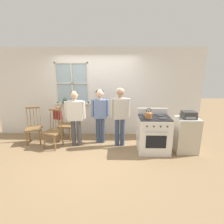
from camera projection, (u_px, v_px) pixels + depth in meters
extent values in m
plane|color=#937551|center=(93.00, 154.00, 4.41)|extent=(16.00, 16.00, 0.00)
cube|color=white|center=(26.00, 93.00, 5.47)|extent=(1.91, 0.06, 2.70)
cube|color=white|center=(145.00, 93.00, 5.39)|extent=(3.46, 0.06, 2.70)
cube|color=white|center=(74.00, 118.00, 5.65)|extent=(1.02, 0.06, 1.03)
cube|color=white|center=(71.00, 55.00, 5.15)|extent=(1.02, 0.06, 0.43)
cube|color=silver|center=(73.00, 104.00, 5.45)|extent=(1.08, 0.10, 0.03)
cube|color=#9EB7C6|center=(72.00, 83.00, 5.37)|extent=(0.96, 0.01, 1.19)
cube|color=silver|center=(72.00, 83.00, 5.34)|extent=(0.04, 0.02, 1.25)
cube|color=silver|center=(72.00, 83.00, 5.34)|extent=(1.02, 0.02, 0.04)
cube|color=silver|center=(56.00, 83.00, 5.36)|extent=(0.04, 0.03, 1.25)
cube|color=silver|center=(88.00, 83.00, 5.33)|extent=(0.04, 0.03, 1.25)
cube|color=silver|center=(71.00, 63.00, 5.19)|extent=(1.02, 0.03, 0.04)
cube|color=silver|center=(73.00, 102.00, 5.50)|extent=(1.02, 0.03, 0.04)
cube|color=olive|center=(53.00, 132.00, 4.70)|extent=(0.53, 0.52, 0.04)
cylinder|color=olive|center=(44.00, 141.00, 4.67)|extent=(0.08, 0.06, 0.42)
cylinder|color=olive|center=(55.00, 143.00, 4.56)|extent=(0.06, 0.08, 0.42)
cylinder|color=olive|center=(52.00, 137.00, 4.96)|extent=(0.06, 0.08, 0.42)
cylinder|color=olive|center=(62.00, 139.00, 4.85)|extent=(0.08, 0.06, 0.42)
cylinder|color=olive|center=(51.00, 120.00, 4.84)|extent=(0.04, 0.08, 0.56)
cylinder|color=olive|center=(53.00, 120.00, 4.81)|extent=(0.04, 0.08, 0.56)
cylinder|color=olive|center=(56.00, 120.00, 4.78)|extent=(0.04, 0.08, 0.56)
cylinder|color=olive|center=(59.00, 121.00, 4.75)|extent=(0.04, 0.08, 0.56)
cylinder|color=olive|center=(61.00, 121.00, 4.72)|extent=(0.04, 0.08, 0.56)
cube|color=olive|center=(55.00, 110.00, 4.71)|extent=(0.37, 0.16, 0.04)
cube|color=olive|center=(34.00, 129.00, 4.96)|extent=(0.50, 0.48, 0.04)
cylinder|color=olive|center=(27.00, 139.00, 4.83)|extent=(0.06, 0.08, 0.42)
cylinder|color=olive|center=(40.00, 138.00, 4.90)|extent=(0.08, 0.06, 0.42)
cylinder|color=olive|center=(30.00, 135.00, 5.13)|extent=(0.08, 0.06, 0.42)
cylinder|color=olive|center=(42.00, 134.00, 5.20)|extent=(0.06, 0.08, 0.42)
cylinder|color=olive|center=(27.00, 118.00, 5.01)|extent=(0.03, 0.08, 0.56)
cylinder|color=olive|center=(31.00, 118.00, 5.03)|extent=(0.03, 0.08, 0.56)
cylinder|color=olive|center=(34.00, 118.00, 5.05)|extent=(0.03, 0.08, 0.56)
cylinder|color=olive|center=(37.00, 117.00, 5.06)|extent=(0.03, 0.08, 0.56)
cylinder|color=olive|center=(40.00, 117.00, 5.08)|extent=(0.03, 0.08, 0.56)
cube|color=olive|center=(33.00, 108.00, 4.97)|extent=(0.38, 0.13, 0.04)
cube|color=olive|center=(66.00, 125.00, 5.23)|extent=(0.41, 0.43, 0.04)
cylinder|color=olive|center=(70.00, 135.00, 5.12)|extent=(0.06, 0.07, 0.42)
cylinder|color=olive|center=(73.00, 131.00, 5.44)|extent=(0.07, 0.06, 0.42)
cylinder|color=olive|center=(59.00, 135.00, 5.13)|extent=(0.07, 0.06, 0.42)
cylinder|color=olive|center=(63.00, 130.00, 5.46)|extent=(0.06, 0.07, 0.42)
cylinder|color=olive|center=(57.00, 118.00, 4.99)|extent=(0.08, 0.02, 0.56)
cylinder|color=olive|center=(59.00, 117.00, 5.08)|extent=(0.08, 0.02, 0.56)
cylinder|color=olive|center=(60.00, 116.00, 5.17)|extent=(0.08, 0.02, 0.56)
cylinder|color=olive|center=(61.00, 116.00, 5.25)|extent=(0.08, 0.02, 0.56)
cylinder|color=olive|center=(62.00, 115.00, 5.34)|extent=(0.08, 0.02, 0.56)
cube|color=olive|center=(59.00, 107.00, 5.09)|extent=(0.05, 0.38, 0.04)
cylinder|color=#4C4C51|center=(74.00, 133.00, 4.82)|extent=(0.12, 0.12, 0.74)
cylinder|color=#4C4C51|center=(79.00, 133.00, 4.83)|extent=(0.12, 0.12, 0.74)
cube|color=white|center=(75.00, 111.00, 4.66)|extent=(0.42, 0.24, 0.52)
cylinder|color=white|center=(66.00, 110.00, 4.63)|extent=(0.08, 0.11, 0.48)
cylinder|color=white|center=(84.00, 110.00, 4.65)|extent=(0.08, 0.11, 0.48)
cylinder|color=beige|center=(75.00, 100.00, 4.59)|extent=(0.10, 0.10, 0.06)
sphere|color=beige|center=(74.00, 95.00, 4.55)|extent=(0.21, 0.21, 0.21)
ellipsoid|color=#332319|center=(74.00, 94.00, 4.56)|extent=(0.21, 0.21, 0.17)
cylinder|color=#384766|center=(98.00, 130.00, 5.00)|extent=(0.12, 0.12, 0.75)
cylinder|color=#384766|center=(103.00, 130.00, 5.02)|extent=(0.12, 0.12, 0.75)
cube|color=#6B84B7|center=(100.00, 109.00, 4.85)|extent=(0.37, 0.26, 0.52)
cylinder|color=#6B84B7|center=(92.00, 108.00, 4.80)|extent=(0.09, 0.12, 0.49)
cylinder|color=#6B84B7|center=(107.00, 108.00, 4.85)|extent=(0.09, 0.12, 0.49)
cylinder|color=beige|center=(100.00, 98.00, 4.77)|extent=(0.10, 0.10, 0.06)
sphere|color=beige|center=(100.00, 93.00, 4.74)|extent=(0.22, 0.22, 0.22)
ellipsoid|color=black|center=(100.00, 92.00, 4.75)|extent=(0.22, 0.22, 0.18)
cylinder|color=#384766|center=(117.00, 132.00, 4.81)|extent=(0.12, 0.12, 0.78)
cylinder|color=#384766|center=(122.00, 132.00, 4.82)|extent=(0.12, 0.12, 0.78)
cube|color=beige|center=(120.00, 109.00, 4.64)|extent=(0.41, 0.27, 0.55)
cylinder|color=beige|center=(112.00, 108.00, 4.59)|extent=(0.09, 0.12, 0.51)
cylinder|color=beige|center=(129.00, 108.00, 4.65)|extent=(0.09, 0.12, 0.51)
cylinder|color=tan|center=(120.00, 97.00, 4.57)|extent=(0.10, 0.10, 0.07)
sphere|color=tan|center=(120.00, 92.00, 4.53)|extent=(0.21, 0.21, 0.21)
ellipsoid|color=silver|center=(120.00, 91.00, 4.54)|extent=(0.21, 0.21, 0.17)
cube|color=white|center=(153.00, 135.00, 4.48)|extent=(0.79, 0.64, 0.90)
cube|color=black|center=(155.00, 118.00, 4.36)|extent=(0.78, 0.61, 0.02)
cylinder|color=#2D2D30|center=(148.00, 118.00, 4.23)|extent=(0.20, 0.20, 0.02)
cylinder|color=#2D2D30|center=(163.00, 118.00, 4.23)|extent=(0.20, 0.20, 0.02)
cylinder|color=#2D2D30|center=(147.00, 115.00, 4.48)|extent=(0.20, 0.20, 0.02)
cylinder|color=#2D2D30|center=(160.00, 115.00, 4.47)|extent=(0.20, 0.20, 0.02)
cube|color=white|center=(152.00, 111.00, 4.62)|extent=(0.79, 0.06, 0.16)
cube|color=black|center=(156.00, 142.00, 4.18)|extent=(0.49, 0.01, 0.32)
cylinder|color=silver|center=(157.00, 133.00, 4.09)|extent=(0.55, 0.02, 0.02)
cylinder|color=#232326|center=(147.00, 126.00, 4.07)|extent=(0.04, 0.02, 0.04)
cylinder|color=#232326|center=(154.00, 127.00, 4.07)|extent=(0.04, 0.02, 0.04)
cylinder|color=#232326|center=(161.00, 127.00, 4.07)|extent=(0.04, 0.02, 0.04)
cylinder|color=#232326|center=(167.00, 127.00, 4.06)|extent=(0.04, 0.02, 0.04)
cylinder|color=#A86638|center=(148.00, 116.00, 4.22)|extent=(0.17, 0.17, 0.12)
ellipsoid|color=#A86638|center=(149.00, 113.00, 4.20)|extent=(0.16, 0.16, 0.07)
sphere|color=black|center=(149.00, 111.00, 4.19)|extent=(0.03, 0.03, 0.03)
cylinder|color=#A86638|center=(152.00, 115.00, 4.21)|extent=(0.08, 0.03, 0.07)
torus|color=black|center=(149.00, 111.00, 4.18)|extent=(0.12, 0.01, 0.12)
cylinder|color=#42474C|center=(65.00, 102.00, 5.43)|extent=(0.15, 0.15, 0.07)
cylinder|color=#33261C|center=(65.00, 101.00, 5.43)|extent=(0.13, 0.13, 0.01)
cone|color=#2D7038|center=(65.00, 99.00, 5.41)|extent=(0.05, 0.04, 0.15)
cone|color=#2D7038|center=(65.00, 100.00, 5.44)|extent=(0.04, 0.05, 0.07)
cone|color=#2D7038|center=(64.00, 99.00, 5.40)|extent=(0.08, 0.05, 0.16)
cone|color=#2D7038|center=(65.00, 100.00, 5.40)|extent=(0.04, 0.04, 0.07)
cube|color=maroon|center=(58.00, 115.00, 4.83)|extent=(0.24, 0.16, 0.26)
torus|color=maroon|center=(55.00, 109.00, 4.71)|extent=(0.16, 0.16, 0.01)
cube|color=beige|center=(186.00, 135.00, 4.48)|extent=(0.55, 0.50, 0.87)
cube|color=beige|center=(188.00, 119.00, 4.36)|extent=(0.55, 0.50, 0.03)
cube|color=#38383A|center=(189.00, 116.00, 4.32)|extent=(0.34, 0.28, 0.10)
cube|color=#38383A|center=(189.00, 113.00, 4.30)|extent=(0.32, 0.27, 0.08)
cube|color=gray|center=(191.00, 118.00, 4.19)|extent=(0.24, 0.01, 0.06)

